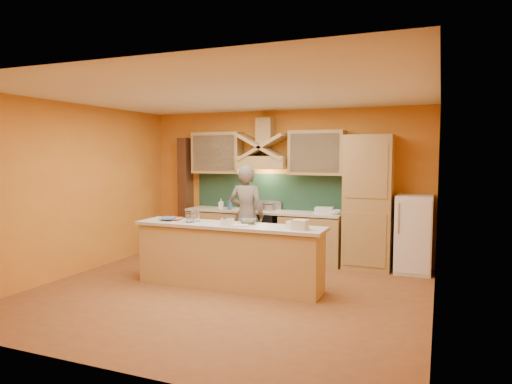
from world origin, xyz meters
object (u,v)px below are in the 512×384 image
at_px(stove, 263,235).
at_px(mixing_bowl, 248,221).
at_px(kitchen_scale, 227,222).
at_px(fridge, 414,234).
at_px(person, 246,215).

height_order(stove, mixing_bowl, mixing_bowl).
bearing_deg(mixing_bowl, stove, 104.31).
bearing_deg(kitchen_scale, stove, 114.34).
xyz_separation_m(stove, fridge, (2.70, 0.00, 0.20)).
xyz_separation_m(fridge, kitchen_scale, (-2.45, -2.06, 0.35)).
xyz_separation_m(kitchen_scale, mixing_bowl, (0.19, 0.31, -0.02)).
bearing_deg(fridge, mixing_bowl, -142.23).
bearing_deg(fridge, kitchen_scale, -139.94).
distance_m(stove, person, 0.71).
distance_m(fridge, kitchen_scale, 3.22).
relative_size(stove, kitchen_scale, 6.71).
xyz_separation_m(stove, mixing_bowl, (0.45, -1.75, 0.53)).
distance_m(fridge, mixing_bowl, 2.87).
bearing_deg(stove, mixing_bowl, -75.69).
bearing_deg(stove, kitchen_scale, -82.97).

